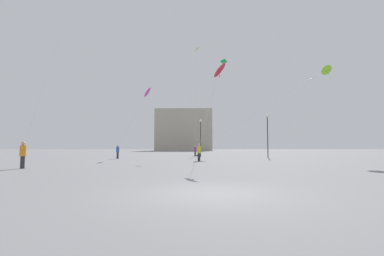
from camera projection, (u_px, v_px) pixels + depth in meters
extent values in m
plane|color=slate|center=(212.00, 194.00, 8.21)|extent=(300.00, 300.00, 0.00)
cylinder|color=#2D2D33|center=(195.00, 154.00, 40.15)|extent=(0.24, 0.24, 0.72)
cylinder|color=purple|center=(195.00, 149.00, 40.20)|extent=(0.35, 0.35, 0.63)
sphere|color=tan|center=(195.00, 146.00, 40.23)|extent=(0.24, 0.24, 0.24)
cylinder|color=#2D2D33|center=(118.00, 156.00, 32.44)|extent=(0.24, 0.24, 0.74)
cylinder|color=#3351B7|center=(118.00, 150.00, 32.49)|extent=(0.36, 0.36, 0.65)
sphere|color=tan|center=(118.00, 146.00, 32.52)|extent=(0.24, 0.24, 0.24)
cylinder|color=#2D2D33|center=(23.00, 162.00, 17.67)|extent=(0.26, 0.26, 0.80)
cylinder|color=orange|center=(23.00, 151.00, 17.72)|extent=(0.38, 0.38, 0.70)
sphere|color=tan|center=(23.00, 143.00, 17.75)|extent=(0.26, 0.26, 0.26)
cylinder|color=#2D2D33|center=(199.00, 157.00, 26.67)|extent=(0.25, 0.25, 0.78)
cylinder|color=yellow|center=(199.00, 150.00, 26.72)|extent=(0.37, 0.37, 0.68)
sphere|color=tan|center=(199.00, 145.00, 26.75)|extent=(0.25, 0.25, 0.25)
cone|color=#D12899|center=(147.00, 92.00, 34.45)|extent=(0.93, 1.38, 1.22)
sphere|color=#D12899|center=(146.00, 94.00, 34.52)|extent=(0.10, 0.10, 0.10)
sphere|color=#D12899|center=(145.00, 95.00, 34.59)|extent=(0.10, 0.10, 0.10)
sphere|color=#D12899|center=(145.00, 97.00, 34.65)|extent=(0.10, 0.10, 0.10)
cylinder|color=silver|center=(133.00, 119.00, 33.48)|extent=(3.22, 1.40, 7.03)
cone|color=#8CD12D|center=(326.00, 70.00, 26.88)|extent=(1.20, 1.00, 0.88)
sphere|color=#8CD12D|center=(327.00, 72.00, 26.89)|extent=(0.10, 0.10, 0.10)
sphere|color=#8CD12D|center=(329.00, 74.00, 26.90)|extent=(0.10, 0.10, 0.10)
sphere|color=#8CD12D|center=(330.00, 76.00, 26.91)|extent=(0.10, 0.10, 0.10)
cylinder|color=silver|center=(263.00, 109.00, 26.80)|extent=(12.52, 0.73, 7.69)
cylinder|color=silver|center=(54.00, 58.00, 21.25)|extent=(0.61, 6.09, 14.08)
pyramid|color=green|center=(224.00, 61.00, 46.51)|extent=(1.15, 0.76, 0.57)
sphere|color=green|center=(224.00, 63.00, 46.38)|extent=(0.10, 0.10, 0.10)
sphere|color=green|center=(225.00, 64.00, 46.28)|extent=(0.10, 0.10, 0.10)
sphere|color=green|center=(226.00, 65.00, 46.17)|extent=(0.10, 0.10, 0.10)
cylinder|color=silver|center=(210.00, 101.00, 43.35)|extent=(5.10, 5.17, 14.59)
cone|color=yellow|center=(197.00, 48.00, 40.16)|extent=(1.13, 1.20, 0.74)
sphere|color=yellow|center=(197.00, 49.00, 40.04)|extent=(0.10, 0.10, 0.10)
sphere|color=yellow|center=(196.00, 50.00, 39.91)|extent=(0.10, 0.10, 0.10)
sphere|color=yellow|center=(195.00, 52.00, 39.79)|extent=(0.10, 0.10, 0.10)
cylinder|color=silver|center=(196.00, 98.00, 40.19)|extent=(0.30, 1.09, 14.58)
cone|color=red|center=(219.00, 69.00, 20.91)|extent=(1.26, 1.56, 1.24)
sphere|color=red|center=(219.00, 72.00, 20.75)|extent=(0.10, 0.10, 0.10)
sphere|color=red|center=(219.00, 74.00, 20.60)|extent=(0.10, 0.10, 0.10)
sphere|color=red|center=(219.00, 76.00, 20.44)|extent=(0.10, 0.10, 0.10)
cylinder|color=silver|center=(208.00, 113.00, 23.82)|extent=(1.22, 6.30, 6.04)
cube|color=#B2A893|center=(184.00, 130.00, 100.20)|extent=(20.67, 13.46, 14.76)
cylinder|color=#2D2D30|center=(268.00, 137.00, 35.44)|extent=(0.12, 0.12, 5.24)
sphere|color=#EAE5C6|center=(267.00, 116.00, 35.63)|extent=(0.36, 0.36, 0.36)
cylinder|color=#2D2D30|center=(201.00, 139.00, 38.22)|extent=(0.12, 0.12, 4.92)
sphere|color=#EAE5C6|center=(201.00, 121.00, 38.39)|extent=(0.36, 0.36, 0.36)
cube|color=black|center=(198.00, 156.00, 40.24)|extent=(0.34, 0.30, 0.24)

